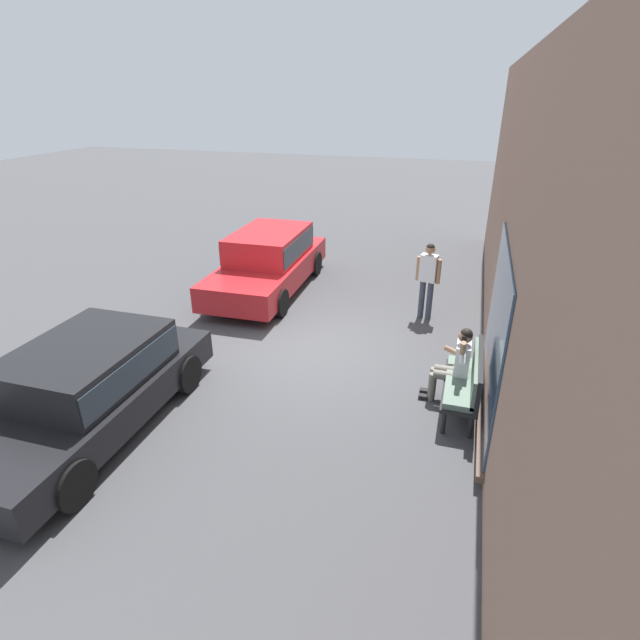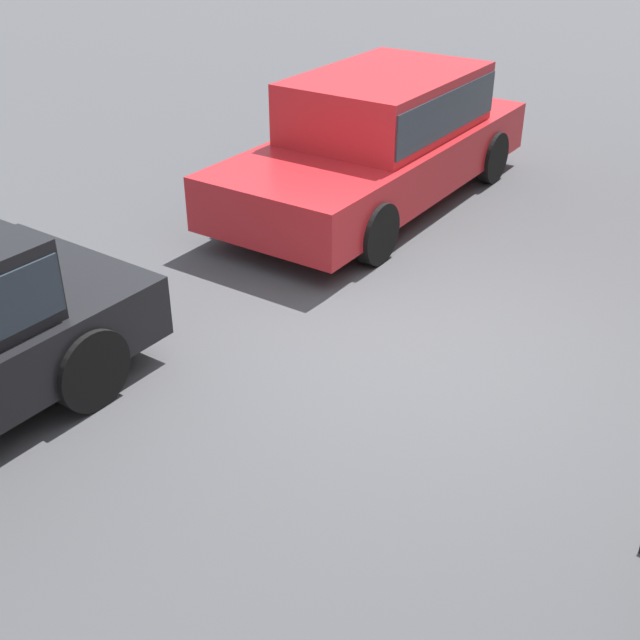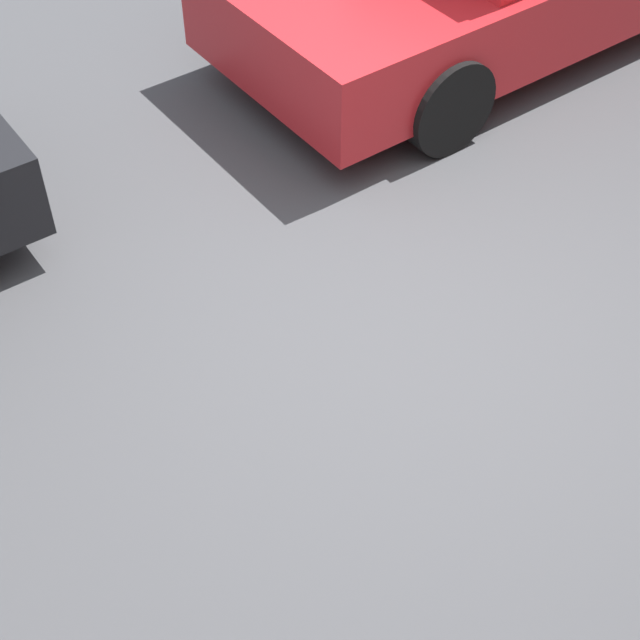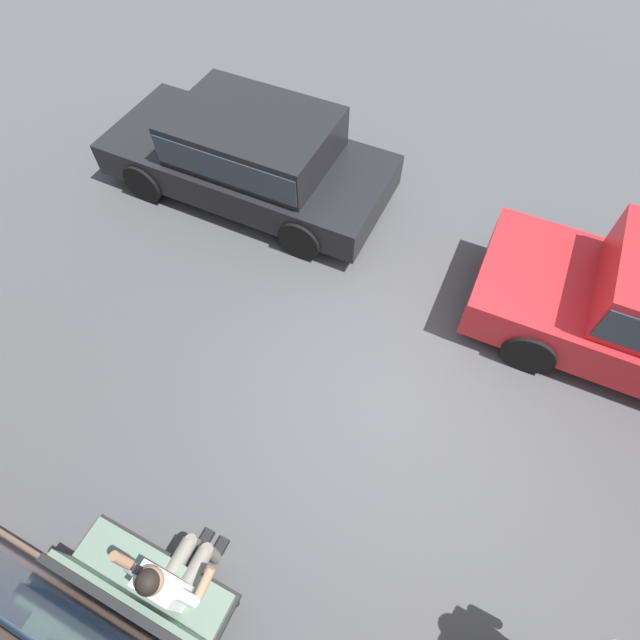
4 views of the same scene
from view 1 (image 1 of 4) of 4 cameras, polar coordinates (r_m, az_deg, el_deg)
The scene contains 7 objects.
ground_plane at distance 10.00m, azimuth -0.37°, elevation -3.23°, with size 60.00×60.00×0.00m, color #424244.
building_facade at distance 8.70m, azimuth 21.80°, elevation 9.24°, with size 18.00×0.51×5.27m.
bench at distance 8.22m, azimuth 16.55°, elevation -6.52°, with size 1.58×0.55×1.00m.
person_on_phone at distance 8.35m, azimuth 15.19°, elevation -4.79°, with size 0.73×0.74×1.34m.
parked_car_near at distance 12.73m, azimuth -5.89°, elevation 7.00°, with size 4.68×1.96×1.50m.
parked_car_mid at distance 8.22m, azimuth -25.09°, elevation -6.57°, with size 4.39×1.97×1.37m.
pedestrian_standing at distance 11.16m, azimuth 12.23°, elevation 5.04°, with size 0.28×0.54×1.73m.
Camera 1 is at (8.41, 2.60, 4.74)m, focal length 28.00 mm.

